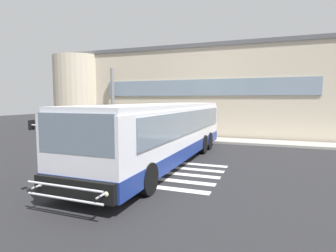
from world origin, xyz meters
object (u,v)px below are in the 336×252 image
entry_support_column (113,101)px  passenger_near_column (117,123)px  passenger_by_doorway (128,124)px  bus_main_foreground (163,134)px  passenger_at_curb_edge (146,124)px

entry_support_column → passenger_near_column: 2.02m
entry_support_column → passenger_by_doorway: entry_support_column is taller
bus_main_foreground → passenger_by_doorway: size_ratio=7.47×
passenger_near_column → passenger_at_curb_edge: size_ratio=1.00×
bus_main_foreground → passenger_near_column: size_ratio=7.47×
entry_support_column → passenger_near_column: size_ratio=3.15×
entry_support_column → passenger_at_curb_edge: bearing=-13.1°
passenger_at_curb_edge → entry_support_column: bearing=166.9°
passenger_near_column → passenger_by_doorway: 1.35m
entry_support_column → passenger_at_curb_edge: entry_support_column is taller
passenger_near_column → passenger_by_doorway: same height
bus_main_foreground → passenger_at_curb_edge: size_ratio=7.47×
passenger_near_column → entry_support_column: bearing=138.1°
passenger_by_doorway → passenger_at_curb_edge: bearing=16.5°
entry_support_column → passenger_by_doorway: (2.07, -1.18, -1.71)m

